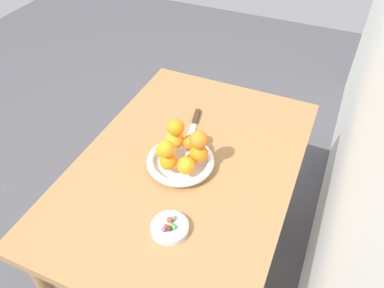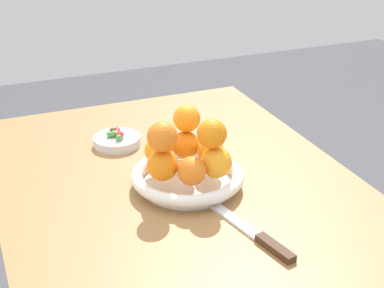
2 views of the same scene
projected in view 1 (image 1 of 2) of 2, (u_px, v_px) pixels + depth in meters
The scene contains 22 objects.
ground_plane at pixel (188, 269), 1.85m from camera, with size 6.00×6.00×0.00m, color #4C4C51.
dining_table at pixel (187, 180), 1.41m from camera, with size 1.10×0.76×0.74m.
fruit_bowl at pixel (181, 162), 1.32m from camera, with size 0.24×0.24×0.04m.
candy_dish at pixel (170, 228), 1.13m from camera, with size 0.12×0.12×0.02m, color silver.
orange_0 at pixel (186, 165), 1.24m from camera, with size 0.06×0.06×0.06m, color orange.
orange_1 at pixel (198, 154), 1.28m from camera, with size 0.06×0.06×0.06m, color orange.
orange_2 at pixel (192, 143), 1.33m from camera, with size 0.06×0.06×0.06m, color orange.
orange_3 at pixel (175, 139), 1.34m from camera, with size 0.07×0.07×0.07m, color orange.
orange_4 at pixel (164, 150), 1.30m from camera, with size 0.06×0.06×0.06m, color orange.
orange_5 at pixel (168, 161), 1.26m from camera, with size 0.06×0.06×0.06m, color orange.
orange_6 at pixel (166, 149), 1.22m from camera, with size 0.06×0.06×0.06m, color orange.
orange_7 at pixel (176, 127), 1.29m from camera, with size 0.06×0.06×0.06m, color orange.
orange_8 at pixel (199, 140), 1.24m from camera, with size 0.06×0.06×0.06m, color orange.
candy_ball_0 at pixel (174, 227), 1.11m from camera, with size 0.02×0.02×0.02m, color #4C9947.
candy_ball_1 at pixel (169, 228), 1.11m from camera, with size 0.02×0.02×0.02m, color #472819.
candy_ball_2 at pixel (174, 218), 1.14m from camera, with size 0.02×0.02×0.02m, color #4C9947.
candy_ball_3 at pixel (166, 226), 1.11m from camera, with size 0.02×0.02×0.02m, color #C6384C.
candy_ball_4 at pixel (172, 225), 1.12m from camera, with size 0.02×0.02×0.02m, color #4C9947.
candy_ball_5 at pixel (170, 220), 1.13m from camera, with size 0.02×0.02×0.02m, color #C6384C.
candy_ball_6 at pixel (169, 225), 1.12m from camera, with size 0.02×0.02×0.02m, color gold.
candy_ball_7 at pixel (164, 229), 1.11m from camera, with size 0.02×0.02×0.02m, color #8C4C99.
knife at pixel (193, 126), 1.49m from camera, with size 0.26×0.07×0.01m.
Camera 1 is at (0.86, 0.39, 1.71)m, focal length 35.00 mm.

